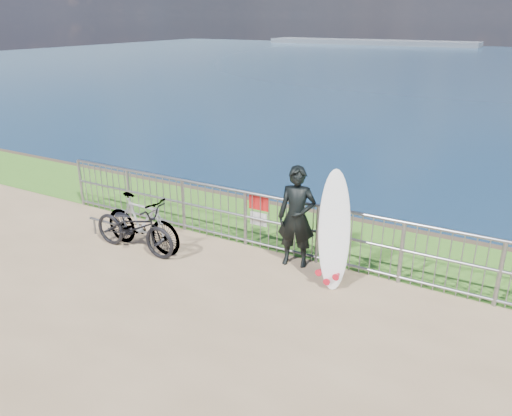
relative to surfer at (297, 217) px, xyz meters
The scene contains 8 objects.
grass_strip 1.77m from the surfer, 117.33° to the left, with size 120.00×120.00×0.00m, color #377420.
seascape 152.83m from the surfer, 106.92° to the left, with size 260.00×260.00×5.00m.
railing 0.80m from the surfer, 159.91° to the left, with size 10.06×0.10×1.13m.
surfer is the anchor object (origin of this frame).
surfboard 0.93m from the surfer, 24.72° to the right, with size 0.67×0.65×1.98m.
bicycle_near 3.10m from the surfer, 160.57° to the right, with size 0.65×1.88×0.99m, color black.
bicycle_far 2.98m from the surfer, 162.92° to the right, with size 0.51×1.82×1.09m, color black.
bike_rack 3.57m from the surfer, 166.25° to the right, with size 1.72×0.05×0.36m.
Camera 1 is at (4.07, -6.06, 4.23)m, focal length 35.00 mm.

